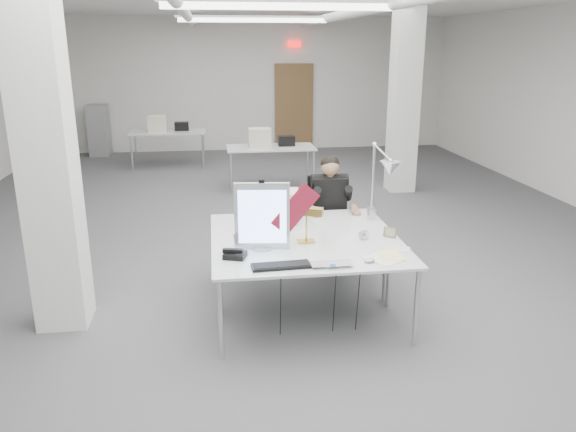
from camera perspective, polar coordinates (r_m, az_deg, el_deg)
The scene contains 23 objects.
room_shell at distance 7.34m, azimuth -0.73°, elevation 10.38°, with size 10.04×14.04×3.24m.
desk_main at distance 5.01m, azimuth 2.59°, elevation -4.05°, with size 1.80×0.90×0.03m, color silver.
desk_second at distance 5.85m, azimuth 1.03°, elevation -0.91°, with size 1.80×0.90×0.03m, color silver.
bg_desk_a at distance 10.31m, azimuth -1.76°, elevation 6.96°, with size 1.60×0.80×0.03m, color silver.
bg_desk_b at distance 12.47m, azimuth -12.13°, elevation 8.35°, with size 1.60×0.80×0.03m, color silver.
filing_cabinet at distance 14.14m, azimuth -18.64°, elevation 8.25°, with size 0.45×0.55×1.20m, color gray.
office_chair at distance 6.62m, azimuth 4.09°, elevation -0.88°, with size 0.50×0.50×1.02m, color black, non-canonical shape.
seated_person at distance 6.47m, azimuth 4.25°, elevation 2.26°, with size 0.42×0.53×0.79m, color black, non-canonical shape.
monitor at distance 5.06m, azimuth -2.66°, elevation -0.01°, with size 0.50×0.05×0.62m, color silver.
pennant at distance 5.04m, azimuth 0.76°, elevation 0.68°, with size 0.47×0.01×0.20m, color maroon.
keyboard at distance 4.72m, azimuth -0.72°, elevation -5.08°, with size 0.50×0.17×0.02m, color black.
laptop at distance 4.71m, azimuth 4.58°, elevation -5.17°, with size 0.35×0.23×0.03m, color silver.
mouse at distance 4.86m, azimuth 8.26°, elevation -4.49°, with size 0.10×0.06×0.04m, color #B1B1B5.
bankers_lamp at distance 5.26m, azimuth 1.87°, elevation -1.06°, with size 0.28×0.11×0.31m, color #E29646, non-canonical shape.
desk_phone at distance 4.94m, azimuth -5.40°, elevation -3.98°, with size 0.18×0.17×0.05m, color black.
picture_frame_left at distance 5.25m, azimuth -4.83°, elevation -2.31°, with size 0.14×0.01×0.11m, color #B0764C.
picture_frame_right at distance 5.52m, azimuth 10.31°, elevation -1.63°, with size 0.12×0.01×0.10m, color olive.
desk_clock at distance 5.41m, azimuth 7.70°, elevation -1.86°, with size 0.10×0.10×0.03m, color #AEADB2.
paper_stack_a at distance 4.95m, azimuth 9.51°, elevation -4.37°, with size 0.20×0.29×0.01m, color white.
paper_stack_b at distance 5.04m, azimuth 10.35°, elevation -3.98°, with size 0.20×0.28×0.01m, color #EAE68C.
paper_stack_c at distance 5.23m, azimuth 11.15°, elevation -3.28°, with size 0.20×0.14×0.01m, color silver.
beige_monitor at distance 5.88m, azimuth -0.71°, elevation 1.01°, with size 0.35×0.33×0.33m, color beige.
architect_lamp at distance 5.73m, azimuth 9.32°, elevation 3.23°, with size 0.24×0.69×0.89m, color #B2B1B6, non-canonical shape.
Camera 1 is at (-0.85, -7.10, 2.54)m, focal length 35.00 mm.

